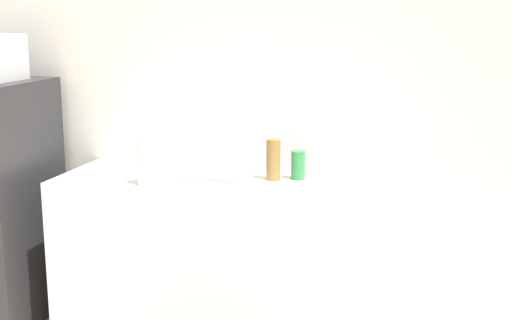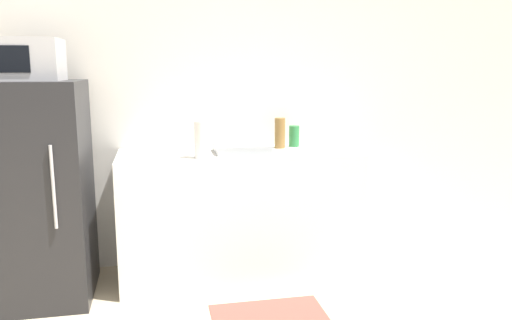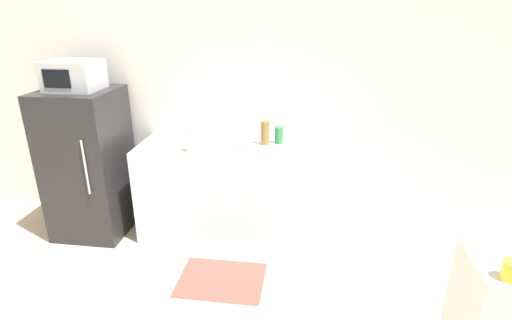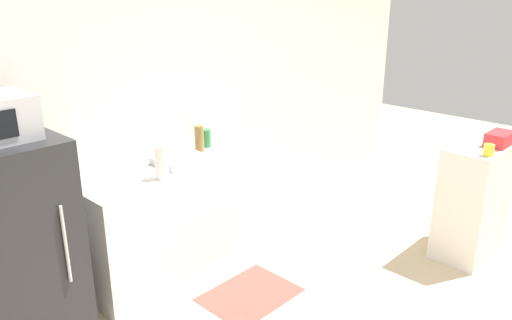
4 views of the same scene
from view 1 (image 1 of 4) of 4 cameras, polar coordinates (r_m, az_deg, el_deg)
wall_back at (r=4.28m, az=-4.57°, el=4.40°), size 8.00×0.06×2.60m
counter at (r=4.09m, az=-3.62°, el=-8.01°), size 1.73×0.64×0.93m
sink_basin at (r=3.94m, az=-3.51°, el=-1.27°), size 0.39×0.32×0.06m
bottle_tall at (r=3.94m, az=1.39°, el=0.03°), size 0.08×0.08×0.23m
bottle_short at (r=3.97m, az=3.38°, el=-0.41°), size 0.08×0.08×0.16m
paper_towel_roll at (r=3.86m, az=-8.71°, el=-0.18°), size 0.10×0.10×0.25m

